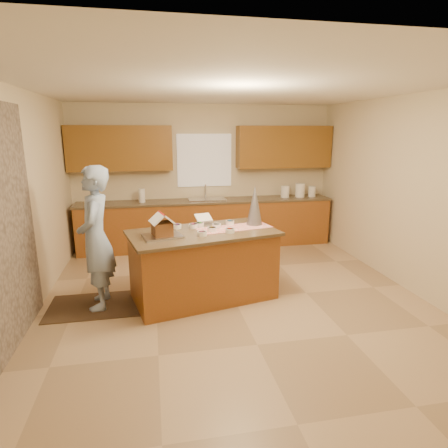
{
  "coord_description": "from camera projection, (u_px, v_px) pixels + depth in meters",
  "views": [
    {
      "loc": [
        -1.02,
        -4.56,
        2.2
      ],
      "look_at": [
        -0.1,
        0.2,
        1.0
      ],
      "focal_mm": 30.1,
      "sensor_mm": 36.0,
      "label": 1
    }
  ],
  "objects": [
    {
      "name": "baking_tray",
      "position": [
        162.0,
        236.0,
        4.64
      ],
      "size": [
        0.53,
        0.44,
        0.03
      ],
      "primitive_type": "cube",
      "rotation": [
        0.0,
        0.0,
        0.22
      ],
      "color": "silver",
      "rests_on": "island_top"
    },
    {
      "name": "wall_front",
      "position": [
        341.0,
        287.0,
        2.11
      ],
      "size": [
        5.5,
        5.5,
        0.0
      ],
      "primitive_type": "plane",
      "color": "beige",
      "rests_on": "floor"
    },
    {
      "name": "cookbook",
      "position": [
        203.0,
        218.0,
        5.28
      ],
      "size": [
        0.25,
        0.22,
        0.09
      ],
      "primitive_type": "cube",
      "rotation": [
        -1.13,
        0.0,
        0.22
      ],
      "color": "white",
      "rests_on": "island_top"
    },
    {
      "name": "canister_c",
      "position": [
        312.0,
        191.0,
        7.54
      ],
      "size": [
        0.15,
        0.15,
        0.21
      ],
      "primitive_type": "cylinder",
      "color": "white",
      "rests_on": "back_counter_top"
    },
    {
      "name": "ceiling",
      "position": [
        236.0,
        87.0,
        4.41
      ],
      "size": [
        5.5,
        5.5,
        0.0
      ],
      "primitive_type": "plane",
      "color": "silver",
      "rests_on": "floor"
    },
    {
      "name": "wall_right",
      "position": [
        411.0,
        194.0,
        5.19
      ],
      "size": [
        5.5,
        5.5,
        0.0
      ],
      "primitive_type": "plane",
      "color": "beige",
      "rests_on": "floor"
    },
    {
      "name": "gingerbread_house",
      "position": [
        162.0,
        227.0,
        4.61
      ],
      "size": [
        0.33,
        0.34,
        0.28
      ],
      "color": "brown",
      "rests_on": "baking_tray"
    },
    {
      "name": "window_curtain",
      "position": [
        204.0,
        160.0,
        7.25
      ],
      "size": [
        1.05,
        0.03,
        1.0
      ],
      "primitive_type": "cube",
      "color": "white",
      "rests_on": "wall_back"
    },
    {
      "name": "back_counter_top",
      "position": [
        207.0,
        201.0,
        7.18
      ],
      "size": [
        4.85,
        0.63,
        0.04
      ],
      "primitive_type": "cube",
      "color": "brown",
      "rests_on": "back_counter_base"
    },
    {
      "name": "sink",
      "position": [
        207.0,
        202.0,
        7.18
      ],
      "size": [
        0.7,
        0.45,
        0.12
      ],
      "primitive_type": "cube",
      "color": "silver",
      "rests_on": "back_counter_top"
    },
    {
      "name": "island_base",
      "position": [
        203.0,
        266.0,
        5.02
      ],
      "size": [
        1.97,
        1.29,
        0.89
      ],
      "primitive_type": "cube",
      "rotation": [
        0.0,
        0.0,
        0.22
      ],
      "color": "brown",
      "rests_on": "floor"
    },
    {
      "name": "tinsel_tree",
      "position": [
        255.0,
        205.0,
        5.19
      ],
      "size": [
        0.27,
        0.27,
        0.55
      ],
      "primitive_type": "cone",
      "rotation": [
        0.0,
        0.0,
        0.22
      ],
      "color": "#B8BAC5",
      "rests_on": "island_top"
    },
    {
      "name": "faucet",
      "position": [
        205.0,
        191.0,
        7.31
      ],
      "size": [
        0.03,
        0.03,
        0.28
      ],
      "primitive_type": "cylinder",
      "color": "silver",
      "rests_on": "back_counter_top"
    },
    {
      "name": "canister_b",
      "position": [
        300.0,
        190.0,
        7.49
      ],
      "size": [
        0.19,
        0.19,
        0.27
      ],
      "primitive_type": "cylinder",
      "color": "white",
      "rests_on": "back_counter_top"
    },
    {
      "name": "candy_bowls",
      "position": [
        208.0,
        227.0,
        5.0
      ],
      "size": [
        0.87,
        0.62,
        0.06
      ],
      "color": "yellow",
      "rests_on": "island_top"
    },
    {
      "name": "rug",
      "position": [
        98.0,
        305.0,
        4.86
      ],
      "size": [
        1.22,
        0.79,
        0.01
      ],
      "primitive_type": "cube",
      "color": "black",
      "rests_on": "floor"
    },
    {
      "name": "island_top",
      "position": [
        203.0,
        233.0,
        4.9
      ],
      "size": [
        2.07,
        1.38,
        0.04
      ],
      "primitive_type": "cube",
      "rotation": [
        0.0,
        0.0,
        0.22
      ],
      "color": "brown",
      "rests_on": "island_base"
    },
    {
      "name": "floor",
      "position": [
        234.0,
        299.0,
        5.06
      ],
      "size": [
        5.5,
        5.5,
        0.0
      ],
      "primitive_type": "plane",
      "color": "tan",
      "rests_on": "ground"
    },
    {
      "name": "boy",
      "position": [
        96.0,
        238.0,
        4.65
      ],
      "size": [
        0.44,
        0.66,
        1.8
      ],
      "primitive_type": "imported",
      "rotation": [
        0.0,
        0.0,
        -1.56
      ],
      "color": "#92ABCF",
      "rests_on": "rug"
    },
    {
      "name": "upper_cabinet_left",
      "position": [
        120.0,
        148.0,
        6.76
      ],
      "size": [
        1.85,
        0.35,
        0.8
      ],
      "primitive_type": "cube",
      "color": "brown",
      "rests_on": "wall_back"
    },
    {
      "name": "upper_cabinet_right",
      "position": [
        284.0,
        147.0,
        7.34
      ],
      "size": [
        1.85,
        0.35,
        0.8
      ],
      "primitive_type": "cube",
      "color": "brown",
      "rests_on": "wall_back"
    },
    {
      "name": "table_runner",
      "position": [
        234.0,
        228.0,
        5.08
      ],
      "size": [
        1.06,
        0.58,
        0.01
      ],
      "primitive_type": "cube",
      "rotation": [
        0.0,
        0.0,
        0.22
      ],
      "color": "#B7100D",
      "rests_on": "island_top"
    },
    {
      "name": "canister_a",
      "position": [
        285.0,
        192.0,
        7.43
      ],
      "size": [
        0.17,
        0.17,
        0.23
      ],
      "primitive_type": "cylinder",
      "color": "white",
      "rests_on": "back_counter_top"
    },
    {
      "name": "wall_left",
      "position": [
        21.0,
        208.0,
        4.27
      ],
      "size": [
        5.5,
        5.5,
        0.0
      ],
      "primitive_type": "plane",
      "color": "beige",
      "rests_on": "floor"
    },
    {
      "name": "wall_back",
      "position": [
        204.0,
        176.0,
        7.35
      ],
      "size": [
        5.5,
        5.5,
        0.0
      ],
      "primitive_type": "plane",
      "color": "beige",
      "rests_on": "floor"
    },
    {
      "name": "back_counter_base",
      "position": [
        207.0,
        224.0,
        7.29
      ],
      "size": [
        4.8,
        0.6,
        0.88
      ],
      "primitive_type": "cube",
      "color": "brown",
      "rests_on": "floor"
    },
    {
      "name": "paper_towel",
      "position": [
        142.0,
        196.0,
        6.92
      ],
      "size": [
        0.12,
        0.12,
        0.25
      ],
      "primitive_type": "cylinder",
      "color": "white",
      "rests_on": "back_counter_top"
    }
  ]
}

